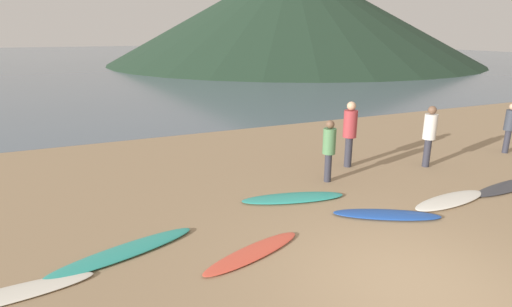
% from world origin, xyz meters
% --- Properties ---
extents(ground_plane, '(120.00, 120.00, 0.20)m').
position_xyz_m(ground_plane, '(0.00, 10.00, -0.10)').
color(ground_plane, '#997C5B').
rests_on(ground_plane, ground).
extents(ocean_water, '(140.00, 100.00, 0.01)m').
position_xyz_m(ocean_water, '(0.00, 60.50, 0.00)').
color(ocean_water, slate).
rests_on(ocean_water, ground).
extents(headland_hill, '(43.63, 43.63, 11.61)m').
position_xyz_m(headland_hill, '(20.60, 42.02, 5.80)').
color(headland_hill, '#1E3323').
rests_on(headland_hill, ground).
extents(surfboard_0, '(2.42, 0.67, 0.06)m').
position_xyz_m(surfboard_0, '(-5.50, 2.14, 0.03)').
color(surfboard_0, silver).
rests_on(surfboard_0, ground).
extents(surfboard_1, '(2.63, 1.25, 0.09)m').
position_xyz_m(surfboard_1, '(-3.81, 2.71, 0.04)').
color(surfboard_1, teal).
rests_on(surfboard_1, ground).
extents(surfboard_2, '(2.11, 1.11, 0.07)m').
position_xyz_m(surfboard_2, '(-1.81, 1.82, 0.03)').
color(surfboard_2, '#D84C38').
rests_on(surfboard_2, ground).
extents(surfboard_3, '(2.42, 1.13, 0.08)m').
position_xyz_m(surfboard_3, '(-0.05, 3.61, 0.04)').
color(surfboard_3, teal).
rests_on(surfboard_3, ground).
extents(surfboard_4, '(2.14, 1.49, 0.09)m').
position_xyz_m(surfboard_4, '(1.27, 2.06, 0.05)').
color(surfboard_4, '#1E479E').
rests_on(surfboard_4, ground).
extents(surfboard_5, '(2.21, 0.80, 0.09)m').
position_xyz_m(surfboard_5, '(3.06, 2.08, 0.05)').
color(surfboard_5, silver).
rests_on(surfboard_5, ground).
extents(surfboard_6, '(2.63, 0.74, 0.07)m').
position_xyz_m(surfboard_6, '(5.11, 2.15, 0.04)').
color(surfboard_6, '#333338').
rests_on(surfboard_6, ground).
extents(person_0, '(0.35, 0.35, 1.71)m').
position_xyz_m(person_0, '(4.48, 4.19, 1.01)').
color(person_0, '#2D2D38').
rests_on(person_0, ground).
extents(person_1, '(0.31, 0.31, 1.55)m').
position_xyz_m(person_1, '(7.79, 4.21, 0.91)').
color(person_1, '#2D2D38').
rests_on(person_1, ground).
extents(person_2, '(0.37, 0.37, 1.83)m').
position_xyz_m(person_2, '(2.48, 5.07, 1.08)').
color(person_2, '#2D2D38').
rests_on(person_2, ground).
extents(person_3, '(0.32, 0.32, 1.57)m').
position_xyz_m(person_3, '(1.31, 4.29, 0.93)').
color(person_3, '#2D2D38').
rests_on(person_3, ground).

